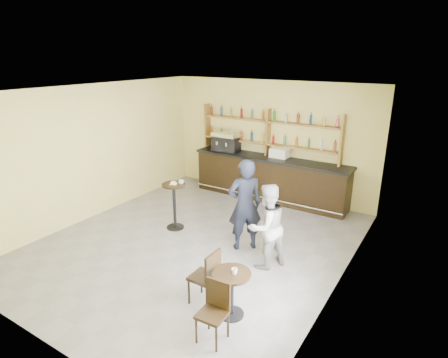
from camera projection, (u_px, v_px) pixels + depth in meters
The scene contains 23 objects.
floor at pixel (196, 242), 8.04m from camera, with size 7.00×7.00×0.00m, color slate.
ceiling at pixel (192, 90), 7.02m from camera, with size 7.00×7.00×0.00m, color white.
wall_back at pixel (270, 139), 10.33m from camera, with size 7.00×7.00×0.00m, color #F2E689.
wall_front at pixel (29, 242), 4.72m from camera, with size 7.00×7.00×0.00m, color #F2E689.
wall_left at pixel (95, 152), 9.04m from camera, with size 7.00×7.00×0.00m, color #F2E689.
wall_right at pixel (345, 201), 6.01m from camera, with size 7.00×7.00×0.00m, color #F2E689.
window_pane at pixel (321, 223), 5.02m from camera, with size 2.00×2.00×0.00m, color white.
window_frame at pixel (320, 223), 5.02m from camera, with size 0.04×1.70×2.10m, color black, non-canonical shape.
shelf_unit at pixel (268, 133), 10.16m from camera, with size 4.00×0.26×1.40m, color brown, non-canonical shape.
liquor_bottles at pixel (268, 127), 10.11m from camera, with size 3.68×0.10×1.00m, color #8C5919, non-canonical shape.
bar_counter at pixel (270, 178), 10.27m from camera, with size 4.40×0.86×1.19m, color black, non-canonical shape.
espresso_machine at pixel (226, 142), 10.71m from camera, with size 0.74×0.48×0.53m, color black, non-canonical shape.
pastry_case at pixel (280, 154), 9.90m from camera, with size 0.48×0.39×0.29m, color silver, non-canonical shape.
pedestal_table at pixel (174, 206), 8.55m from camera, with size 0.53×0.53×1.08m, color black, non-canonical shape.
napkin at pixel (173, 184), 8.37m from camera, with size 0.16×0.16×0.00m, color white.
donut at pixel (173, 183), 8.35m from camera, with size 0.14×0.14×0.05m, color #E1B652.
cup_pedestal at pixel (181, 182), 8.37m from camera, with size 0.12×0.12×0.09m, color white.
man_main at pixel (245, 205), 7.54m from camera, with size 0.70×0.46×1.91m, color black.
cafe_table at pixel (231, 294), 5.70m from camera, with size 0.59×0.59×0.75m, color black, non-canonical shape.
cup_cafe at pixel (234, 271), 5.54m from camera, with size 0.09×0.09×0.09m, color white.
chair_west at pixel (204, 276), 5.99m from camera, with size 0.41×0.41×0.95m, color black, non-canonical shape.
chair_south at pixel (212, 314), 5.17m from camera, with size 0.38×0.38×0.88m, color black, non-canonical shape.
patron_second at pixel (267, 226), 6.92m from camera, with size 0.80×0.62×1.65m, color gray.
Camera 1 is at (4.33, -5.76, 3.86)m, focal length 30.00 mm.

